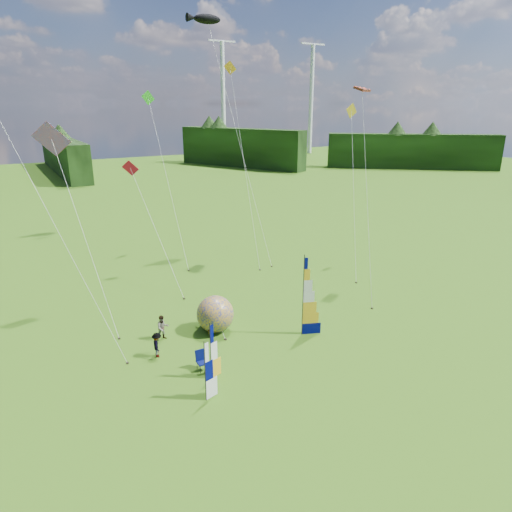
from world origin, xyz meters
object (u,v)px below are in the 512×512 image
side_banner_left (211,353)px  spectator_d (205,313)px  feather_banner_main (303,297)px  side_banner_far (205,373)px  kite_whale (239,131)px  bol_inflatable (215,314)px  spectator_a (211,325)px  camp_chair (203,361)px  spectator_b (163,328)px  spectator_c (157,345)px

side_banner_left → spectator_d: side_banner_left is taller
feather_banner_main → side_banner_far: feather_banner_main is taller
feather_banner_main → kite_whale: 20.20m
bol_inflatable → spectator_a: size_ratio=1.47×
side_banner_left → camp_chair: (-0.06, 1.00, -1.01)m
bol_inflatable → kite_whale: (9.36, 14.19, 10.47)m
side_banner_far → camp_chair: (0.96, 2.59, -1.02)m
side_banner_far → spectator_d: size_ratio=1.77×
side_banner_far → spectator_d: bearing=50.4°
side_banner_left → spectator_b: 5.61m
spectator_a → bol_inflatable: bearing=4.6°
bol_inflatable → spectator_b: bol_inflatable is taller
camp_chair → kite_whale: (11.96, 18.06, 11.09)m
camp_chair → spectator_a: bearing=59.5°
side_banner_far → camp_chair: bearing=53.6°
side_banner_far → camp_chair: size_ratio=2.75×
feather_banner_main → side_banner_left: (-7.13, -1.64, -1.01)m
feather_banner_main → side_banner_left: bearing=-145.9°
side_banner_left → spectator_a: (1.96, 4.25, -0.78)m
feather_banner_main → camp_chair: 7.50m
feather_banner_main → camp_chair: (-7.19, -0.64, -2.03)m
side_banner_left → side_banner_far: bearing=-139.3°
bol_inflatable → spectator_b: (-3.35, 0.62, -0.40)m
side_banner_far → camp_chair: 2.95m
side_banner_left → bol_inflatable: side_banner_left is taller
bol_inflatable → kite_whale: bearing=56.6°
spectator_b → spectator_d: (3.05, 0.43, 0.09)m
bol_inflatable → spectator_a: bearing=-133.1°
side_banner_left → kite_whale: bearing=41.4°
bol_inflatable → side_banner_left: bearing=-117.5°
side_banner_far → spectator_a: side_banner_far is taller
feather_banner_main → spectator_a: feather_banner_main is taller
feather_banner_main → spectator_d: bearing=159.9°
side_banner_far → spectator_c: 5.38m
side_banner_far → spectator_c: (-0.75, 5.26, -0.84)m
bol_inflatable → spectator_c: (-4.31, -1.21, -0.44)m
spectator_b → spectator_c: size_ratio=1.06×
kite_whale → spectator_b: bearing=-158.0°
spectator_a → camp_chair: 3.83m
feather_banner_main → camp_chair: size_ratio=4.50×
side_banner_far → bol_inflatable: (3.56, 6.47, -0.39)m
kite_whale → spectator_c: bearing=-156.4°
camp_chair → kite_whale: kite_whale is taller
bol_inflatable → spectator_c: 4.50m
side_banner_left → spectator_c: size_ratio=2.10×
side_banner_left → kite_whale: size_ratio=0.14×
spectator_d → bol_inflatable: bearing=153.7°
side_banner_far → spectator_d: side_banner_far is taller
spectator_a → kite_whale: bearing=13.8°
feather_banner_main → spectator_c: (-8.90, 2.02, -1.85)m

